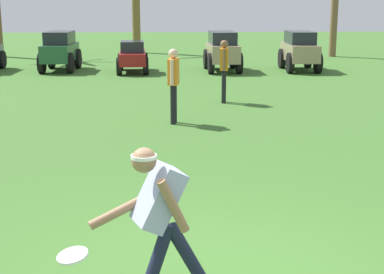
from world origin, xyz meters
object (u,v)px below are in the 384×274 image
frisbee_thrower (160,216)px  frisbee_in_flight (73,256)px  parked_car_slot_b (60,50)px  parked_car_slot_e (300,50)px  teammate_midfield (224,65)px  teammate_near_sideline (173,79)px  parked_car_slot_c (133,56)px  parked_car_slot_d (222,50)px

frisbee_thrower → frisbee_in_flight: bearing=-174.5°
parked_car_slot_b → parked_car_slot_e: bearing=-2.1°
teammate_midfield → parked_car_slot_e: teammate_midfield is taller
frisbee_in_flight → parked_car_slot_e: (5.58, 16.43, 0.27)m
teammate_midfield → teammate_near_sideline: bearing=-117.7°
teammate_midfield → frisbee_thrower: bearing=-98.6°
teammate_near_sideline → parked_car_slot_c: (-1.34, 8.66, -0.38)m
teammate_near_sideline → teammate_midfield: 2.77m
parked_car_slot_b → frisbee_in_flight: bearing=-79.8°
parked_car_slot_c → teammate_midfield: bearing=-67.1°
parked_car_slot_b → frisbee_thrower: bearing=-77.3°
frisbee_in_flight → teammate_midfield: (2.23, 9.95, 0.47)m
teammate_near_sideline → parked_car_slot_c: 8.77m
frisbee_thrower → parked_car_slot_c: (-1.13, 16.09, -0.23)m
parked_car_slot_d → parked_car_slot_c: bearing=-175.7°
teammate_near_sideline → teammate_midfield: same height
teammate_near_sideline → parked_car_slot_c: bearing=98.8°
teammate_midfield → parked_car_slot_c: bearing=112.9°
frisbee_in_flight → parked_car_slot_d: (2.79, 16.40, 0.27)m
frisbee_thrower → parked_car_slot_c: 16.13m
parked_car_slot_c → parked_car_slot_e: bearing=2.6°
teammate_near_sideline → parked_car_slot_d: 9.09m
frisbee_in_flight → parked_car_slot_e: 17.35m
frisbee_thrower → teammate_midfield: bearing=81.4°
teammate_near_sideline → parked_car_slot_e: size_ratio=0.66×
parked_car_slot_e → teammate_near_sideline: bearing=-117.5°
frisbee_in_flight → teammate_near_sideline: (0.94, 7.50, 0.47)m
teammate_near_sideline → parked_car_slot_e: (4.64, 8.93, -0.20)m
parked_car_slot_c → parked_car_slot_e: parked_car_slot_e is taller
frisbee_thrower → parked_car_slot_e: size_ratio=0.59×
parked_car_slot_b → parked_car_slot_c: (2.62, -0.59, -0.18)m
parked_car_slot_d → parked_car_slot_e: same height
frisbee_in_flight → parked_car_slot_b: parked_car_slot_b is taller
parked_car_slot_e → parked_car_slot_b: bearing=177.9°
frisbee_in_flight → parked_car_slot_e: size_ratio=0.16×
frisbee_thrower → parked_car_slot_c: bearing=94.0°
frisbee_in_flight → parked_car_slot_d: size_ratio=0.16×
frisbee_in_flight → parked_car_slot_c: 16.17m
parked_car_slot_c → frisbee_in_flight: bearing=-88.6°
teammate_near_sideline → parked_car_slot_b: size_ratio=0.66×
teammate_near_sideline → frisbee_in_flight: bearing=-97.2°
parked_car_slot_b → parked_car_slot_d: bearing=-3.4°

